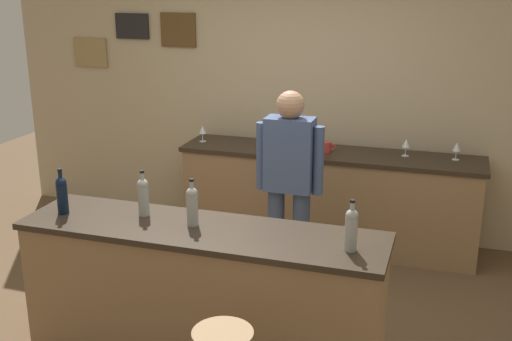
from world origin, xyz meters
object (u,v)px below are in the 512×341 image
object	(u,v)px
wine_bottle_d	(351,228)
wine_glass_d	(457,147)
wine_bottle_a	(62,194)
coffee_mug	(327,147)
wine_bottle_b	(143,195)
wine_glass_b	(313,137)
wine_glass_c	(406,144)
wine_bottle_c	(192,205)
wine_glass_a	(203,130)
bartender	(289,180)

from	to	relation	value
wine_bottle_d	wine_glass_d	world-z (taller)	wine_bottle_d
wine_bottle_a	coffee_mug	world-z (taller)	wine_bottle_a
wine_bottle_d	wine_bottle_b	bearing A→B (deg)	174.30
wine_glass_b	wine_glass_c	bearing A→B (deg)	-0.38
wine_bottle_c	coffee_mug	xyz separation A→B (m)	(0.45, 2.00, -0.11)
wine_glass_a	wine_bottle_d	bearing A→B (deg)	-49.80
wine_bottle_c	wine_glass_a	xyz separation A→B (m)	(-0.76, 2.01, -0.05)
wine_bottle_c	wine_glass_a	distance (m)	2.15
wine_glass_b	wine_glass_c	distance (m)	0.83
wine_bottle_a	wine_bottle_d	world-z (taller)	same
wine_glass_a	wine_glass_c	xyz separation A→B (m)	(1.89, 0.08, 0.00)
wine_glass_a	wine_glass_d	distance (m)	2.31
wine_glass_d	coffee_mug	bearing A→B (deg)	-174.67
coffee_mug	wine_bottle_d	bearing A→B (deg)	-74.92
wine_bottle_a	wine_glass_b	bearing A→B (deg)	61.34
wine_bottle_c	wine_glass_b	distance (m)	2.12
wine_bottle_a	wine_glass_d	world-z (taller)	wine_bottle_a
wine_bottle_c	wine_glass_d	size ratio (longest dim) A/B	1.97
wine_glass_c	coffee_mug	xyz separation A→B (m)	(-0.68, -0.09, -0.06)
wine_glass_a	wine_bottle_a	bearing A→B (deg)	-93.58
wine_bottle_c	coffee_mug	distance (m)	2.05
bartender	wine_glass_a	size ratio (longest dim) A/B	10.45
wine_bottle_b	wine_bottle_c	size ratio (longest dim) A/B	1.00
wine_glass_d	wine_glass_c	bearing A→B (deg)	-178.81
wine_glass_d	wine_bottle_a	bearing A→B (deg)	-138.39
wine_glass_d	coffee_mug	xyz separation A→B (m)	(-1.10, -0.10, -0.06)
wine_glass_b	wine_glass_c	xyz separation A→B (m)	(0.83, -0.01, 0.00)
wine_bottle_a	coffee_mug	distance (m)	2.46
wine_bottle_a	wine_bottle_d	size ratio (longest dim) A/B	1.00
bartender	coffee_mug	world-z (taller)	bartender
wine_bottle_b	wine_bottle_a	bearing A→B (deg)	-166.03
wine_glass_d	bartender	bearing A→B (deg)	-137.43
wine_glass_a	wine_bottle_b	bearing A→B (deg)	-78.65
wine_glass_a	wine_glass_b	distance (m)	1.06
wine_glass_b	coffee_mug	distance (m)	0.19
wine_bottle_b	wine_bottle_c	distance (m)	0.38
wine_bottle_c	wine_bottle_d	size ratio (longest dim) A/B	1.00
wine_bottle_a	wine_glass_b	distance (m)	2.47
wine_bottle_b	wine_glass_b	distance (m)	2.14
wine_glass_c	wine_bottle_b	bearing A→B (deg)	-126.38
wine_glass_c	wine_bottle_c	bearing A→B (deg)	-118.28
bartender	wine_bottle_d	bearing A→B (deg)	-59.13
wine_bottle_a	wine_bottle_c	world-z (taller)	same
wine_bottle_a	wine_glass_d	distance (m)	3.27
wine_glass_b	bartender	bearing A→B (deg)	-86.50
wine_bottle_b	bartender	bearing A→B (deg)	52.37
wine_glass_a	wine_glass_c	distance (m)	1.89
wine_bottle_c	wine_bottle_d	xyz separation A→B (m)	(1.00, -0.08, 0.00)
wine_bottle_a	wine_bottle_d	xyz separation A→B (m)	(1.90, -0.01, 0.00)
wine_bottle_b	wine_glass_a	xyz separation A→B (m)	(-0.39, 1.95, -0.05)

